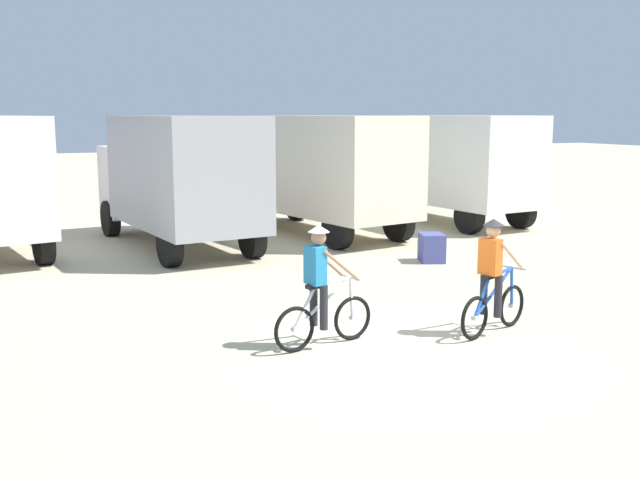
# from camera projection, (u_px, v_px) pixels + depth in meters

# --- Properties ---
(ground_plane) EXTENTS (120.00, 120.00, 0.00)m
(ground_plane) POSITION_uv_depth(u_px,v_px,m) (406.00, 351.00, 10.75)
(ground_plane) COLOR beige
(box_truck_grey_hauler) EXTENTS (3.05, 6.96, 3.35)m
(box_truck_grey_hauler) POSITION_uv_depth(u_px,v_px,m) (177.00, 175.00, 18.80)
(box_truck_grey_hauler) COLOR #9E9EA3
(box_truck_grey_hauler) RESTS_ON ground
(box_truck_cream_rv) EXTENTS (3.54, 7.06, 3.35)m
(box_truck_cream_rv) POSITION_uv_depth(u_px,v_px,m) (319.00, 168.00, 20.93)
(box_truck_cream_rv) COLOR beige
(box_truck_cream_rv) RESTS_ON ground
(box_truck_white_box) EXTENTS (3.05, 6.96, 3.35)m
(box_truck_white_box) POSITION_uv_depth(u_px,v_px,m) (447.00, 163.00, 23.39)
(box_truck_white_box) COLOR white
(box_truck_white_box) RESTS_ON ground
(cyclist_orange_shirt) EXTENTS (1.71, 0.55, 1.82)m
(cyclist_orange_shirt) POSITION_uv_depth(u_px,v_px,m) (321.00, 291.00, 10.80)
(cyclist_orange_shirt) COLOR black
(cyclist_orange_shirt) RESTS_ON ground
(cyclist_cowboy_hat) EXTENTS (1.65, 0.74, 1.82)m
(cyclist_cowboy_hat) POSITION_uv_depth(u_px,v_px,m) (493.00, 281.00, 11.45)
(cyclist_cowboy_hat) COLOR black
(cyclist_cowboy_hat) RESTS_ON ground
(supply_crate) EXTENTS (0.72, 0.81, 0.66)m
(supply_crate) POSITION_uv_depth(u_px,v_px,m) (432.00, 248.00, 17.20)
(supply_crate) COLOR #4C5199
(supply_crate) RESTS_ON ground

